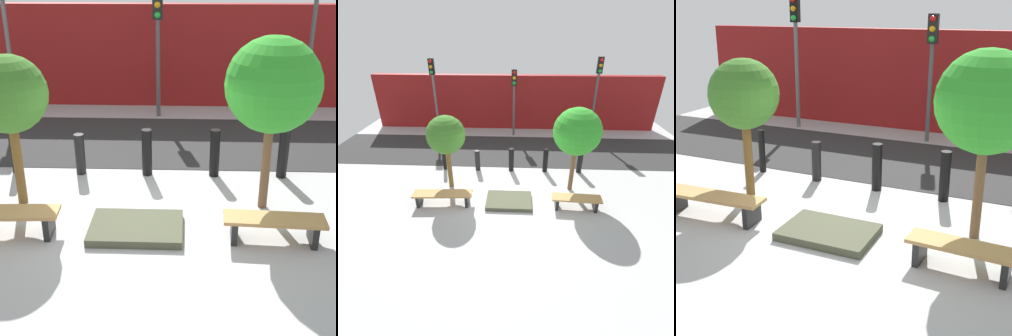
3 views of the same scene
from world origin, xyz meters
The scene contains 16 objects.
ground_plane centered at (0.00, 0.00, 0.00)m, with size 18.00×18.00×0.00m, color #A8A8A8.
road_strip centered at (0.00, 3.90, 0.01)m, with size 18.00×3.60×0.01m, color #2B2B2B.
building_facade centered at (0.00, 7.32, 1.52)m, with size 16.20×0.50×3.05m, color maroon.
bench_left centered at (-2.25, -0.67, 0.33)m, with size 2.02×0.59×0.46m.
bench_right centered at (2.25, -0.67, 0.31)m, with size 1.65×0.55×0.43m.
planter_bed centered at (0.00, -0.47, 0.07)m, with size 1.56×1.08×0.14m, color #484B37.
tree_behind_left_bench centered at (-2.25, 0.50, 2.07)m, with size 1.36×1.36×2.78m.
tree_behind_right_bench centered at (2.25, 0.50, 2.28)m, with size 1.63×1.63×3.11m.
bollard_far_left centered at (-2.84, 1.85, 0.50)m, with size 0.15×0.15×1.01m, color black.
bollard_left centered at (-1.42, 1.85, 0.45)m, with size 0.21×0.21×0.89m, color black.
bollard_center centered at (0.00, 1.85, 0.51)m, with size 0.21×0.21×1.01m, color black.
bollard_right centered at (1.42, 1.85, 0.51)m, with size 0.21×0.21×1.03m, color black.
bollard_far_right centered at (2.84, 1.85, 0.54)m, with size 0.22×0.22×1.09m, color black.
traffic_light_west centered at (-4.22, 5.99, 2.75)m, with size 0.28×0.27×4.01m.
traffic_light_mid_west centered at (0.00, 5.99, 2.43)m, with size 0.28×0.27×3.51m.
traffic_light_mid_east centered at (4.22, 5.99, 2.83)m, with size 0.28×0.27×4.13m.
Camera 2 is at (0.26, -7.93, 5.41)m, focal length 28.00 mm.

